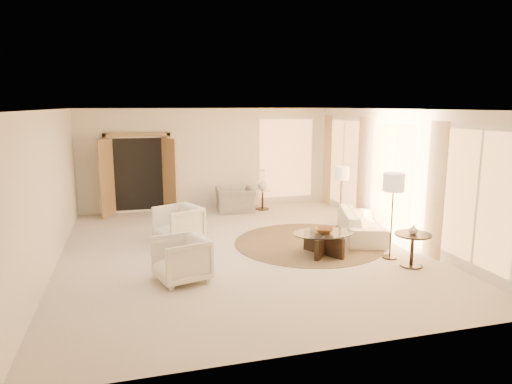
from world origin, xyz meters
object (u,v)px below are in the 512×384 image
object	(u,v)px
floor_lamp_far	(394,186)
coffee_table	(324,241)
armchair_right	(181,257)
side_vase	(263,185)
end_table	(412,244)
bowl	(324,230)
armchair_left	(179,222)
sofa	(361,224)
floor_lamp_near	(341,176)
side_table	(263,197)
end_vase	(413,229)
accent_chair	(235,196)

from	to	relation	value
floor_lamp_far	coffee_table	bearing A→B (deg)	155.84
coffee_table	armchair_right	bearing A→B (deg)	-167.79
coffee_table	side_vase	distance (m)	4.14
armchair_right	coffee_table	xyz separation A→B (m)	(2.82, 0.61, -0.13)
coffee_table	end_table	xyz separation A→B (m)	(1.28, -1.02, 0.13)
bowl	side_vase	bearing A→B (deg)	90.52
end_table	side_vase	world-z (taller)	side_vase
armchair_right	side_vase	size ratio (longest dim) A/B	2.99
armchair_left	floor_lamp_far	size ratio (longest dim) A/B	0.52
sofa	coffee_table	bearing A→B (deg)	144.22
armchair_right	bowl	bearing A→B (deg)	87.56
floor_lamp_near	floor_lamp_far	world-z (taller)	floor_lamp_far
floor_lamp_far	side_table	bearing A→B (deg)	104.35
end_table	end_vase	size ratio (longest dim) A/B	3.80
coffee_table	side_table	distance (m)	4.12
end_vase	side_vase	world-z (taller)	side_vase
coffee_table	side_vase	world-z (taller)	side_vase
sofa	end_table	distance (m)	1.95
armchair_right	coffee_table	size ratio (longest dim) A/B	0.62
coffee_table	accent_chair	bearing A→B (deg)	101.71
side_table	armchair_right	bearing A→B (deg)	-120.49
accent_chair	floor_lamp_near	world-z (taller)	floor_lamp_near
side_vase	floor_lamp_near	bearing A→B (deg)	-62.71
floor_lamp_far	side_vase	world-z (taller)	floor_lamp_far
side_vase	bowl	bearing A→B (deg)	-89.48
accent_chair	floor_lamp_near	distance (m)	3.16
accent_chair	floor_lamp_near	size ratio (longest dim) A/B	0.69
floor_lamp_near	armchair_right	bearing A→B (deg)	-149.59
armchair_right	floor_lamp_near	bearing A→B (deg)	105.76
sofa	floor_lamp_near	xyz separation A→B (m)	(-0.12, 0.81, 0.96)
armchair_left	end_vase	xyz separation A→B (m)	(3.91, -2.63, 0.26)
end_table	side_table	distance (m)	5.30
armchair_left	coffee_table	world-z (taller)	armchair_left
floor_lamp_far	armchair_left	bearing A→B (deg)	150.62
armchair_right	bowl	distance (m)	2.89
armchair_right	armchair_left	bearing A→B (deg)	160.39
side_table	end_vase	xyz separation A→B (m)	(1.32, -5.13, 0.35)
bowl	end_vase	distance (m)	1.65
sofa	coffee_table	world-z (taller)	sofa
end_vase	armchair_left	bearing A→B (deg)	146.09
floor_lamp_far	bowl	xyz separation A→B (m)	(-1.15, 0.51, -0.90)
armchair_left	armchair_right	size ratio (longest dim) A/B	1.04
sofa	accent_chair	distance (m)	3.78
accent_chair	side_table	bearing A→B (deg)	-169.52
floor_lamp_far	side_vase	size ratio (longest dim) A/B	5.95
end_table	end_vase	bearing A→B (deg)	-90.00
accent_chair	side_table	distance (m)	0.81
armchair_right	floor_lamp_near	xyz separation A→B (m)	(4.01, 2.35, 0.84)
sofa	accent_chair	world-z (taller)	accent_chair
accent_chair	end_vase	world-z (taller)	accent_chair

